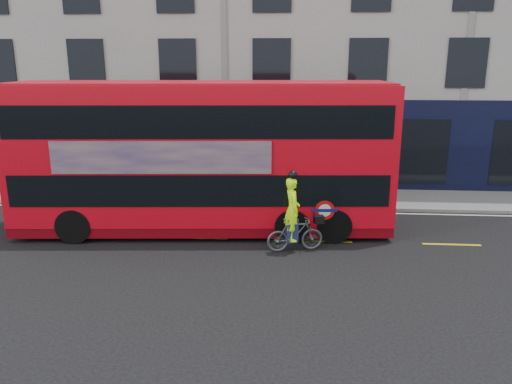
# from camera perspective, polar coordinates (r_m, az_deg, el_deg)

# --- Properties ---
(ground) EXTENTS (120.00, 120.00, 0.00)m
(ground) POSITION_cam_1_polar(r_m,az_deg,el_deg) (15.04, -7.42, -7.22)
(ground) COLOR black
(ground) RESTS_ON ground
(pavement) EXTENTS (60.00, 3.00, 0.12)m
(pavement) POSITION_cam_1_polar(r_m,az_deg,el_deg) (21.10, -3.94, -0.46)
(pavement) COLOR gray
(pavement) RESTS_ON ground
(kerb) EXTENTS (60.00, 0.12, 0.13)m
(kerb) POSITION_cam_1_polar(r_m,az_deg,el_deg) (19.67, -4.55, -1.60)
(kerb) COLOR gray
(kerb) RESTS_ON ground
(building_terrace) EXTENTS (50.00, 10.07, 15.00)m
(building_terrace) POSITION_cam_1_polar(r_m,az_deg,el_deg) (26.81, -2.21, 18.85)
(building_terrace) COLOR #A9A89F
(building_terrace) RESTS_ON ground
(road_edge_line) EXTENTS (58.00, 0.10, 0.01)m
(road_edge_line) POSITION_cam_1_polar(r_m,az_deg,el_deg) (19.40, -4.68, -2.02)
(road_edge_line) COLOR silver
(road_edge_line) RESTS_ON ground
(lane_dashes) EXTENTS (58.00, 0.12, 0.01)m
(lane_dashes) POSITION_cam_1_polar(r_m,az_deg,el_deg) (16.41, -6.38, -5.25)
(lane_dashes) COLOR gold
(lane_dashes) RESTS_ON ground
(bus) EXTENTS (12.46, 3.71, 4.96)m
(bus) POSITION_cam_1_polar(r_m,az_deg,el_deg) (16.57, -5.96, 4.06)
(bus) COLOR red
(bus) RESTS_ON ground
(cyclist) EXTENTS (1.80, 0.90, 2.51)m
(cyclist) POSITION_cam_1_polar(r_m,az_deg,el_deg) (15.03, 4.37, -3.65)
(cyclist) COLOR #4E5254
(cyclist) RESTS_ON ground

